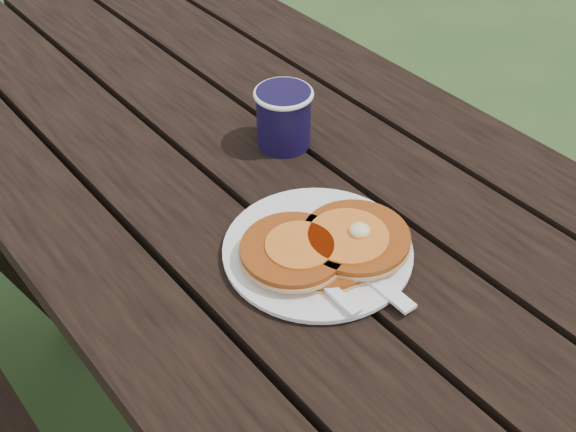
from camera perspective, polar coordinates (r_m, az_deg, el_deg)
picnic_table at (r=1.32m, az=0.57°, el=-10.97°), size 1.36×1.80×0.75m
plate at (r=0.94m, az=2.35°, el=-2.80°), size 0.31×0.31×0.01m
pancake_stack at (r=0.92m, az=3.08°, el=-2.34°), size 0.21×0.17×0.04m
knife at (r=0.91m, az=5.71°, el=-4.07°), size 0.02×0.18×0.00m
fork at (r=0.88m, az=3.15°, el=-5.51°), size 0.04×0.16×0.01m
coffee_cup at (r=1.11m, az=-0.35°, el=8.04°), size 0.09×0.09×0.09m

